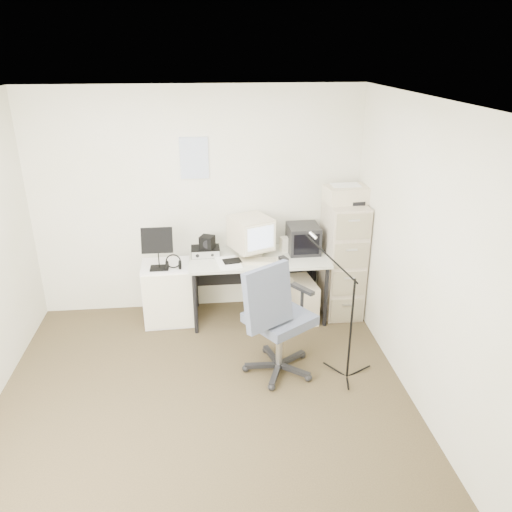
{
  "coord_description": "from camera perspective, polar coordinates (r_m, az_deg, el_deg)",
  "views": [
    {
      "loc": [
        0.08,
        -3.52,
        2.85
      ],
      "look_at": [
        0.55,
        0.95,
        0.95
      ],
      "focal_mm": 35.0,
      "sensor_mm": 36.0,
      "label": 1
    }
  ],
  "objects": [
    {
      "name": "wall_calendar",
      "position": [
        5.42,
        -7.08,
        11.04
      ],
      "size": [
        0.3,
        0.02,
        0.44
      ],
      "primitive_type": "cube",
      "color": "white",
      "rests_on": "wall_back"
    },
    {
      "name": "headphones",
      "position": [
        5.3,
        -9.41,
        -0.93
      ],
      "size": [
        0.21,
        0.21,
        0.03
      ],
      "primitive_type": "torus",
      "rotation": [
        0.0,
        0.0,
        -0.22
      ],
      "color": "black",
      "rests_on": "side_cart"
    },
    {
      "name": "desk",
      "position": [
        5.58,
        0.28,
        -3.52
      ],
      "size": [
        1.5,
        0.7,
        0.73
      ],
      "primitive_type": "cube",
      "color": "beige",
      "rests_on": "floor"
    },
    {
      "name": "papers",
      "position": [
        5.26,
        -3.18,
        -0.75
      ],
      "size": [
        0.28,
        0.35,
        0.02
      ],
      "primitive_type": "cube",
      "rotation": [
        0.0,
        0.0,
        0.18
      ],
      "color": "white",
      "rests_on": "desk"
    },
    {
      "name": "floor",
      "position": [
        4.53,
        -5.9,
        -16.28
      ],
      "size": [
        3.6,
        3.6,
        0.01
      ],
      "primitive_type": "cube",
      "color": "#382E1D",
      "rests_on": "ground"
    },
    {
      "name": "keyboard",
      "position": [
        5.28,
        -0.02,
        -0.59
      ],
      "size": [
        0.49,
        0.22,
        0.03
      ],
      "primitive_type": "cube",
      "rotation": [
        0.0,
        0.0,
        -0.13
      ],
      "color": "tan",
      "rests_on": "desk"
    },
    {
      "name": "mouse",
      "position": [
        5.33,
        3.17,
        -0.33
      ],
      "size": [
        0.1,
        0.13,
        0.03
      ],
      "primitive_type": "cube",
      "rotation": [
        0.0,
        0.0,
        0.37
      ],
      "color": "black",
      "rests_on": "desk"
    },
    {
      "name": "wall_back",
      "position": [
        5.55,
        -6.62,
        6.02
      ],
      "size": [
        3.6,
        0.02,
        2.5
      ],
      "primitive_type": "cube",
      "color": "silver",
      "rests_on": "ground"
    },
    {
      "name": "filing_cabinet",
      "position": [
        5.66,
        9.85,
        -0.3
      ],
      "size": [
        0.4,
        0.6,
        1.3
      ],
      "primitive_type": "cube",
      "color": "beige",
      "rests_on": "floor"
    },
    {
      "name": "crt_monitor",
      "position": [
        5.4,
        -0.6,
        2.26
      ],
      "size": [
        0.52,
        0.53,
        0.43
      ],
      "primitive_type": "cube",
      "rotation": [
        0.0,
        0.0,
        0.41
      ],
      "color": "tan",
      "rests_on": "desk"
    },
    {
      "name": "crt_tv",
      "position": [
        5.53,
        5.41,
        2.0
      ],
      "size": [
        0.34,
        0.36,
        0.31
      ],
      "primitive_type": "cube",
      "rotation": [
        0.0,
        0.0,
        0.01
      ],
      "color": "black",
      "rests_on": "desk"
    },
    {
      "name": "ceiling",
      "position": [
        3.54,
        -7.59,
        17.08
      ],
      "size": [
        3.6,
        3.6,
        0.01
      ],
      "primitive_type": "cube",
      "color": "white",
      "rests_on": "ground"
    },
    {
      "name": "desk_speaker",
      "position": [
        5.54,
        3.28,
        1.32
      ],
      "size": [
        0.11,
        0.11,
        0.17
      ],
      "primitive_type": "cube",
      "rotation": [
        0.0,
        0.0,
        0.28
      ],
      "color": "beige",
      "rests_on": "desk"
    },
    {
      "name": "music_stand",
      "position": [
        5.26,
        -11.16,
        0.9
      ],
      "size": [
        0.33,
        0.19,
        0.47
      ],
      "primitive_type": "cube",
      "rotation": [
        0.0,
        0.0,
        -0.06
      ],
      "color": "black",
      "rests_on": "side_cart"
    },
    {
      "name": "wall_right",
      "position": [
        4.23,
        18.52,
        -0.54
      ],
      "size": [
        0.02,
        3.6,
        2.5
      ],
      "primitive_type": "cube",
      "color": "silver",
      "rests_on": "ground"
    },
    {
      "name": "side_cart",
      "position": [
        5.59,
        -9.89,
        -4.15
      ],
      "size": [
        0.56,
        0.46,
        0.68
      ],
      "primitive_type": "cube",
      "rotation": [
        0.0,
        0.0,
        0.04
      ],
      "color": "white",
      "rests_on": "floor"
    },
    {
      "name": "pc_tower",
      "position": [
        5.63,
        5.44,
        -4.96
      ],
      "size": [
        0.27,
        0.51,
        0.45
      ],
      "primitive_type": "cube",
      "rotation": [
        0.0,
        0.0,
        0.12
      ],
      "color": "tan",
      "rests_on": "floor"
    },
    {
      "name": "office_chair",
      "position": [
        4.56,
        2.73,
        -6.94
      ],
      "size": [
        0.93,
        0.93,
        1.16
      ],
      "primitive_type": "cube",
      "rotation": [
        0.0,
        0.0,
        0.59
      ],
      "color": "#484D60",
      "rests_on": "floor"
    },
    {
      "name": "printer",
      "position": [
        5.44,
        10.3,
        6.95
      ],
      "size": [
        0.48,
        0.35,
        0.17
      ],
      "primitive_type": "cube",
      "rotation": [
        0.0,
        0.0,
        0.11
      ],
      "color": "tan",
      "rests_on": "filing_cabinet"
    },
    {
      "name": "radio_receiver",
      "position": [
        5.48,
        -5.8,
        0.54
      ],
      "size": [
        0.31,
        0.23,
        0.09
      ],
      "primitive_type": "cube",
      "rotation": [
        0.0,
        0.0,
        0.02
      ],
      "color": "black",
      "rests_on": "desk"
    },
    {
      "name": "wall_front",
      "position": [
        2.35,
        -6.69,
        -20.18
      ],
      "size": [
        3.6,
        0.02,
        2.5
      ],
      "primitive_type": "cube",
      "color": "silver",
      "rests_on": "ground"
    },
    {
      "name": "radio_speaker",
      "position": [
        5.42,
        -5.6,
        1.58
      ],
      "size": [
        0.18,
        0.18,
        0.14
      ],
      "primitive_type": "cube",
      "rotation": [
        0.0,
        0.0,
        -0.43
      ],
      "color": "black",
      "rests_on": "radio_receiver"
    },
    {
      "name": "mic_stand",
      "position": [
        4.51,
        10.93,
        -6.58
      ],
      "size": [
        0.03,
        0.03,
        1.32
      ],
      "primitive_type": "cylinder",
      "rotation": [
        0.0,
        0.0,
        2.35
      ],
      "color": "black",
      "rests_on": "floor"
    }
  ]
}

